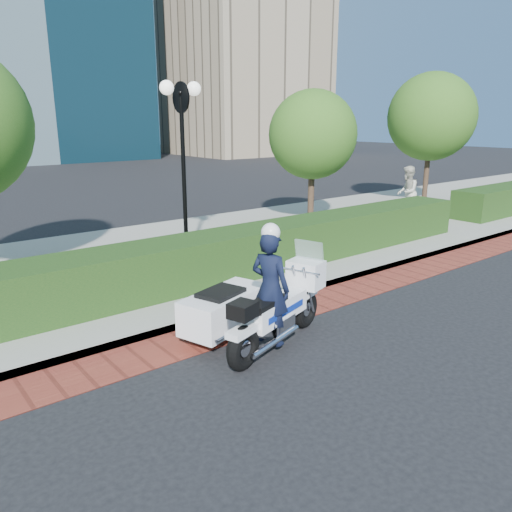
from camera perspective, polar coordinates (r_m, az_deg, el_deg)
ground at (r=7.95m, az=5.62°, el=-11.05°), size 120.00×120.00×0.00m
brick_strip at (r=8.98m, az=-1.10°, el=-7.73°), size 60.00×1.00×0.01m
sidewalk at (r=12.63m, az=-13.63°, el=-0.94°), size 60.00×8.00×0.15m
hedge_main at (r=10.42m, az=-8.17°, el=-0.83°), size 18.00×1.20×1.00m
lamppost at (r=11.91m, az=-8.38°, el=12.47°), size 1.02×0.70×4.21m
tree_c at (r=16.33m, az=6.50°, el=13.60°), size 2.80×2.80×4.30m
tree_d at (r=21.41m, az=19.41°, el=14.76°), size 3.40×3.40×5.16m
tower_right at (r=55.26m, az=-1.18°, el=26.31°), size 14.00×12.00×28.00m
police_motorcycle at (r=7.98m, az=-0.20°, el=-5.35°), size 2.57×1.86×2.06m
pedestrian at (r=18.43m, az=16.88°, el=7.02°), size 1.11×1.04×1.82m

